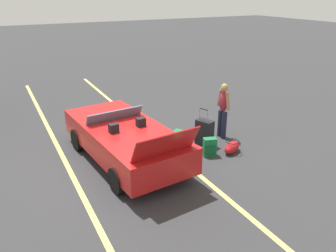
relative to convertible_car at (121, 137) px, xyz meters
The scene contains 9 objects.
ground_plane 0.62m from the convertible_car, behind, with size 80.00×80.00×0.00m, color #333335.
lot_line_near 1.44m from the convertible_car, 98.66° to the right, with size 18.00×0.12×0.01m, color #EAE066.
lot_line_mid 1.54m from the convertible_car, 98.00° to the left, with size 18.00×0.12×0.01m, color #EAE066.
convertible_car is the anchor object (origin of this frame).
suitcase_large_black 2.39m from the convertible_car, 98.62° to the right, with size 0.55×0.43×1.10m.
suitcase_medium_bright 1.61m from the convertible_car, 107.34° to the right, with size 0.47×0.42×0.62m.
suitcase_small_carryon 2.35m from the convertible_car, 115.61° to the right, with size 0.30×0.39×0.50m.
duffel_bag 2.99m from the convertible_car, 112.46° to the right, with size 0.54×0.71×0.34m.
traveler_person 3.13m from the convertible_car, 92.75° to the right, with size 0.60×0.23×1.65m.
Camera 1 is at (-7.37, 2.63, 4.12)m, focal length 35.78 mm.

